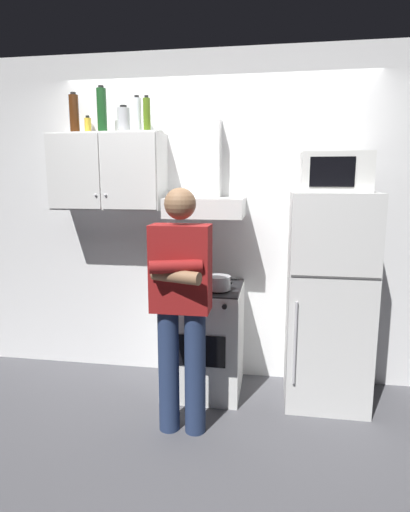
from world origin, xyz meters
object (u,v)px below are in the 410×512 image
microwave (335,172)px  bottle_vodka_clear (137,115)px  person_standing (181,303)px  cooking_pot (218,283)px  bottle_spice_jar (88,126)px  bottle_canister_steel (124,120)px  range_hood (206,191)px  bottle_rum_dark (74,114)px  refrigerator (328,299)px  upper_cabinet (109,172)px  bottle_olive_oil (147,115)px  bottle_wine_green (102,111)px  stove_oven (204,338)px

microwave → bottle_vodka_clear: bottle_vodka_clear is taller
microwave → person_standing: (-1.00, -0.62, -0.84)m
microwave → bottle_vodka_clear: size_ratio=1.69×
cooking_pot → bottle_spice_jar: size_ratio=2.00×
bottle_canister_steel → range_hood: bearing=2.3°
bottle_rum_dark → refrigerator: bearing=-3.7°
upper_cabinet → bottle_canister_steel: 0.42m
range_hood → bottle_vodka_clear: size_ratio=2.64×
refrigerator → bottle_olive_oil: 1.98m
person_standing → bottle_spice_jar: 1.71m
refrigerator → bottle_spice_jar: bottle_spice_jar is taller
bottle_vodka_clear → range_hood: bearing=-2.5°
bottle_wine_green → bottle_spice_jar: (-0.14, 0.04, -0.11)m
person_standing → bottle_canister_steel: size_ratio=8.03×
bottle_vodka_clear → bottle_rum_dark: bearing=-177.8°
range_hood → bottle_olive_oil: size_ratio=2.71×
bottle_wine_green → bottle_olive_oil: 0.37m
person_standing → bottle_canister_steel: bearing=130.3°
bottle_spice_jar → bottle_wine_green: bearing=-16.6°
bottle_olive_oil → bottle_spice_jar: bearing=175.9°
person_standing → bottle_canister_steel: bottle_canister_steel is taller
upper_cabinet → bottle_olive_oil: size_ratio=3.25×
range_hood → person_standing: (-0.05, -0.73, -0.70)m
microwave → bottle_wine_green: bearing=176.8°
bottle_wine_green → bottle_rum_dark: size_ratio=1.13×
cooking_pot → bottle_canister_steel: size_ratio=1.40×
stove_oven → range_hood: 1.17m
stove_oven → bottle_rum_dark: size_ratio=2.74×
stove_oven → bottle_vodka_clear: (-0.55, 0.15, 1.75)m
refrigerator → bottle_wine_green: 2.28m
refrigerator → microwave: (-0.00, 0.02, 0.94)m
upper_cabinet → bottle_olive_oil: bottle_olive_oil is taller
microwave → bottle_spice_jar: bearing=175.8°
microwave → bottle_wine_green: 1.85m
bottle_canister_steel → bottle_rum_dark: (-0.42, 0.03, 0.06)m
cooking_pot → bottle_wine_green: bearing=166.1°
cooking_pot → bottle_vodka_clear: bearing=158.5°
upper_cabinet → bottle_vodka_clear: 0.50m
person_standing → bottle_olive_oil: bottle_olive_oil is taller
bottle_wine_green → bottle_olive_oil: bearing=0.9°
microwave → bottle_rum_dark: (-2.02, 0.11, 0.46)m
upper_cabinet → refrigerator: upper_cabinet is taller
upper_cabinet → bottle_wine_green: 0.47m
range_hood → bottle_wine_green: size_ratio=2.09×
upper_cabinet → bottle_canister_steel: (0.15, -0.03, 0.40)m
bottle_canister_steel → bottle_rum_dark: 0.43m
stove_oven → bottle_canister_steel: 1.83m
bottle_rum_dark → upper_cabinet: bearing=-1.1°
upper_cabinet → bottle_wine_green: size_ratio=2.51×
microwave → cooking_pot: (-0.82, -0.14, -0.81)m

